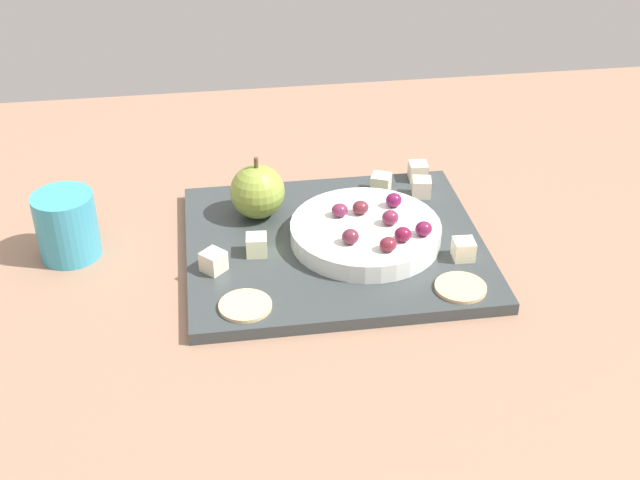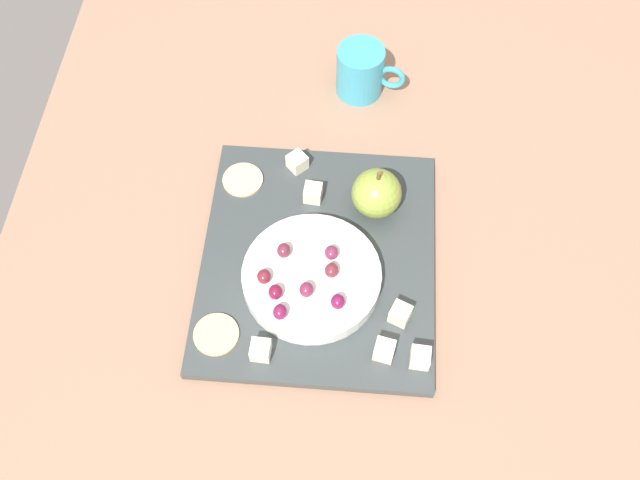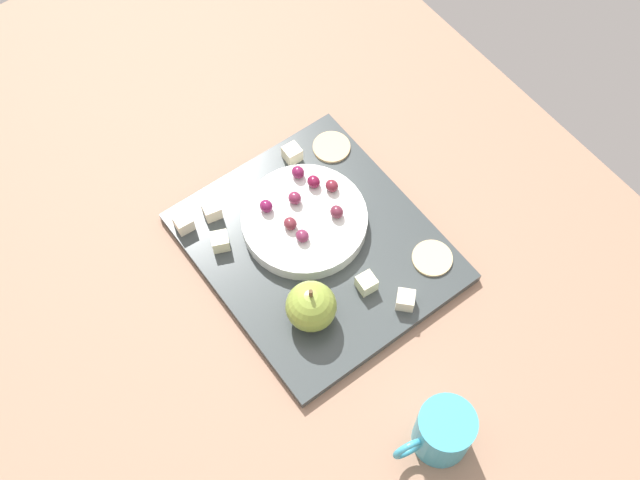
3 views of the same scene
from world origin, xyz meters
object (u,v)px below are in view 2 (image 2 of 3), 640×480
at_px(grape_3, 330,270).
at_px(grape_2, 329,252).
at_px(grape_1, 262,276).
at_px(grape_6, 273,292).
at_px(cracker_1, 241,180).
at_px(cup, 360,71).
at_px(grape_4, 336,301).
at_px(cracker_0, 214,334).
at_px(grape_5, 278,312).
at_px(platter, 316,260).
at_px(cheese_cube_3, 418,357).
at_px(apple_whole, 375,193).
at_px(cheese_cube_5, 311,193).
at_px(cheese_cube_4, 295,162).
at_px(cheese_cube_2, 259,350).
at_px(cheese_cube_0, 382,350).
at_px(grape_7, 304,289).
at_px(cheese_cube_1, 398,314).
at_px(serving_dish, 310,277).
at_px(grape_0, 282,250).

bearing_deg(grape_3, grape_2, -175.33).
bearing_deg(grape_1, grape_6, 39.01).
bearing_deg(cracker_1, cup, 141.49).
relative_size(grape_1, grape_3, 1.00).
bearing_deg(grape_2, grape_4, 10.52).
relative_size(cracker_0, cup, 0.54).
xyz_separation_m(grape_2, grape_5, (0.08, -0.05, 0.00)).
distance_m(platter, cheese_cube_3, 0.18).
bearing_deg(grape_4, apple_whole, 165.77).
bearing_deg(cheese_cube_5, cheese_cube_4, -152.43).
distance_m(cheese_cube_2, cheese_cube_3, 0.18).
height_order(grape_2, grape_5, grape_5).
xyz_separation_m(cheese_cube_0, grape_2, (-0.11, -0.07, 0.02)).
bearing_deg(cup, grape_2, -4.07).
bearing_deg(grape_7, cracker_1, -149.39).
relative_size(platter, cheese_cube_3, 14.76).
distance_m(cheese_cube_2, grape_7, 0.09).
xyz_separation_m(cheese_cube_1, cheese_cube_4, (-0.21, -0.14, 0.00)).
relative_size(grape_2, grape_4, 1.00).
height_order(cheese_cube_4, grape_6, grape_6).
distance_m(apple_whole, grape_4, 0.16).
distance_m(cheese_cube_2, cheese_cube_4, 0.27).
relative_size(cheese_cube_4, grape_1, 1.21).
distance_m(cheese_cube_4, grape_1, 0.19).
height_order(cheese_cube_0, grape_1, grape_1).
bearing_deg(cheese_cube_2, cheese_cube_0, 94.38).
bearing_deg(cup, cheese_cube_1, 9.97).
relative_size(cheese_cube_0, cheese_cube_1, 1.00).
distance_m(serving_dish, grape_2, 0.04).
distance_m(grape_3, grape_4, 0.04).
distance_m(apple_whole, cheese_cube_1, 0.16).
relative_size(cheese_cube_3, grape_0, 1.21).
height_order(cracker_1, grape_3, grape_3).
xyz_separation_m(cheese_cube_1, cracker_0, (0.04, -0.21, -0.01)).
distance_m(cracker_1, cup, 0.24).
xyz_separation_m(platter, cheese_cube_1, (0.07, 0.10, 0.02)).
bearing_deg(grape_4, cheese_cube_5, -165.26).
height_order(cheese_cube_5, grape_6, grape_6).
relative_size(cheese_cube_0, grape_5, 1.21).
bearing_deg(cracker_0, cracker_1, 179.55).
height_order(serving_dish, cracker_0, serving_dish).
distance_m(serving_dish, cheese_cube_3, 0.16).
xyz_separation_m(platter, grape_5, (0.09, -0.04, 0.04)).
height_order(cheese_cube_3, grape_5, grape_5).
bearing_deg(platter, grape_3, 29.87).
bearing_deg(serving_dish, cheese_cube_1, 69.44).
height_order(grape_0, grape_2, grape_0).
relative_size(cheese_cube_2, grape_0, 1.21).
xyz_separation_m(cheese_cube_1, cracker_1, (-0.18, -0.21, -0.01)).
height_order(serving_dish, cheese_cube_5, same).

